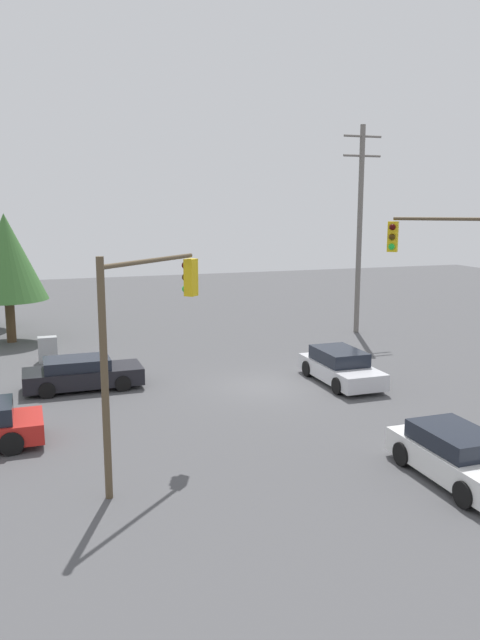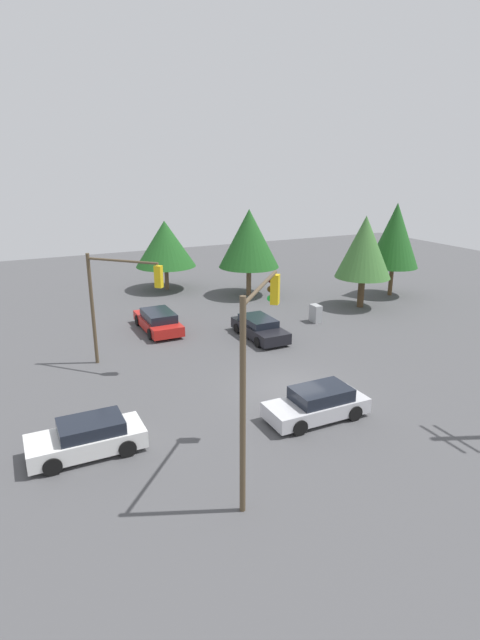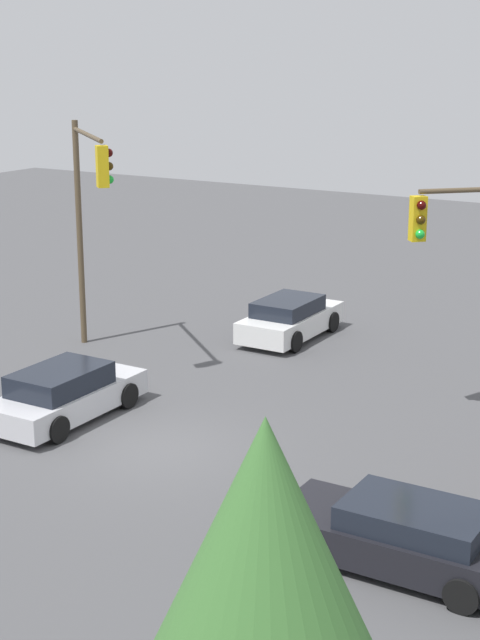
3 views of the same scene
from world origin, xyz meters
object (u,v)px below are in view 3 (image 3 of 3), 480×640
(sedan_dark, at_px, (405,536))
(traffic_signal_main, at_px, (88,200))
(sedan_silver, at_px, (65,394))
(sedan_white, at_px, (290,319))

(sedan_dark, relative_size, traffic_signal_main, 0.66)
(sedan_silver, relative_size, sedan_dark, 0.96)
(sedan_dark, bearing_deg, sedan_silver, 75.72)
(sedan_silver, relative_size, sedan_white, 1.04)
(sedan_silver, height_order, traffic_signal_main, traffic_signal_main)
(sedan_white, height_order, traffic_signal_main, traffic_signal_main)
(sedan_silver, xyz_separation_m, traffic_signal_main, (2.52, -4.18, 4.01))
(sedan_silver, bearing_deg, sedan_white, 80.97)
(sedan_white, bearing_deg, traffic_signal_main, -129.51)
(traffic_signal_main, bearing_deg, sedan_white, 91.65)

